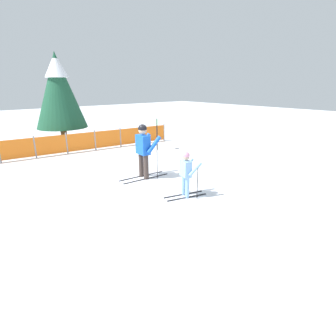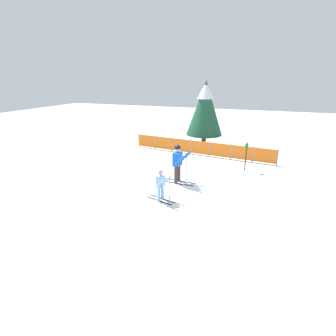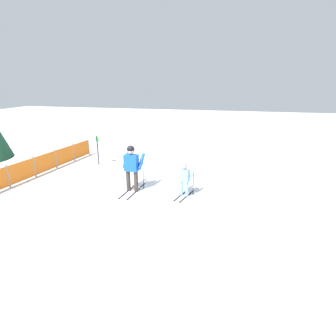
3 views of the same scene
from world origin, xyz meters
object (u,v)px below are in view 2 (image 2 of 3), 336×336
skier_adult (178,160)px  trail_marker (246,153)px  skier_child (161,182)px  conifer_far (205,107)px  safety_fence (200,148)px

skier_adult → trail_marker: (2.70, 2.80, -0.15)m
skier_child → skier_adult: bearing=105.5°
skier_child → conifer_far: conifer_far is taller
trail_marker → skier_child: bearing=-119.5°
skier_child → trail_marker: (2.71, 4.78, 0.16)m
conifer_far → trail_marker: bearing=-49.7°
skier_adult → safety_fence: (-0.17, 4.71, -0.58)m
skier_child → conifer_far: 8.61m
skier_child → conifer_far: (-0.34, 8.37, 1.97)m
skier_adult → skier_child: size_ratio=1.40×
conifer_far → trail_marker: 5.05m
skier_adult → trail_marker: size_ratio=1.21×
safety_fence → trail_marker: (2.87, -1.91, 0.43)m
safety_fence → skier_child: bearing=-88.6°
skier_adult → safety_fence: skier_adult is taller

